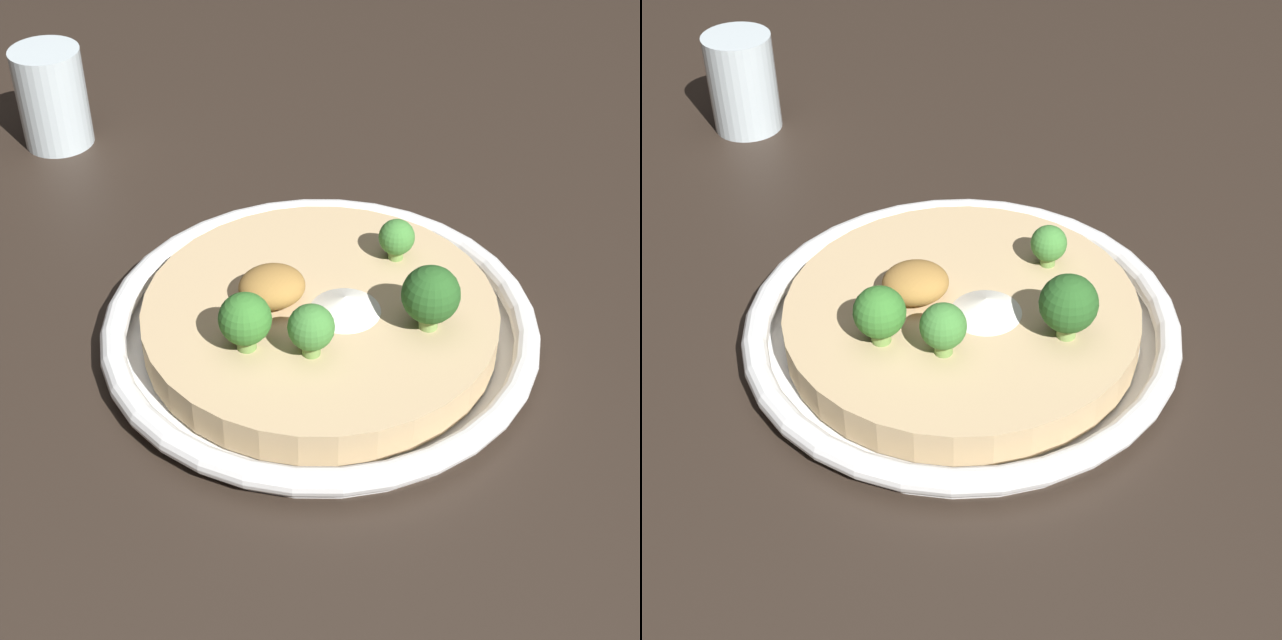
% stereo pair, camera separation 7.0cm
% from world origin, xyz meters
% --- Properties ---
extents(ground_plane, '(6.00, 6.00, 0.00)m').
position_xyz_m(ground_plane, '(0.00, 0.00, 0.00)').
color(ground_plane, '#2D231C').
extents(risotto_bowl, '(0.31, 0.31, 0.03)m').
position_xyz_m(risotto_bowl, '(0.00, 0.00, 0.02)').
color(risotto_bowl, white).
rests_on(risotto_bowl, ground_plane).
extents(cheese_sprinkle, '(0.05, 0.05, 0.01)m').
position_xyz_m(cheese_sprinkle, '(0.02, -0.01, 0.04)').
color(cheese_sprinkle, white).
rests_on(cheese_sprinkle, risotto_bowl).
extents(crispy_onion_garnish, '(0.05, 0.04, 0.03)m').
position_xyz_m(crispy_onion_garnish, '(-0.03, 0.01, 0.05)').
color(crispy_onion_garnish, '#A37538').
rests_on(crispy_onion_garnish, risotto_bowl).
extents(broccoli_left, '(0.04, 0.04, 0.04)m').
position_xyz_m(broccoli_left, '(-0.06, -0.03, 0.06)').
color(broccoli_left, '#759E4C').
rests_on(broccoli_left, risotto_bowl).
extents(broccoli_front_right, '(0.04, 0.04, 0.05)m').
position_xyz_m(broccoli_front_right, '(0.06, -0.04, 0.06)').
color(broccoli_front_right, '#84A856').
rests_on(broccoli_front_right, risotto_bowl).
extents(broccoli_right, '(0.03, 0.03, 0.03)m').
position_xyz_m(broccoli_right, '(0.07, 0.04, 0.05)').
color(broccoli_right, '#759E4C').
rests_on(broccoli_right, risotto_bowl).
extents(broccoli_front_left, '(0.03, 0.03, 0.04)m').
position_xyz_m(broccoli_front_left, '(-0.02, -0.05, 0.05)').
color(broccoli_front_left, '#759E4C').
rests_on(broccoli_front_left, risotto_bowl).
extents(drinking_glass, '(0.06, 0.06, 0.09)m').
position_xyz_m(drinking_glass, '(-0.16, 0.35, 0.05)').
color(drinking_glass, silver).
rests_on(drinking_glass, ground_plane).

